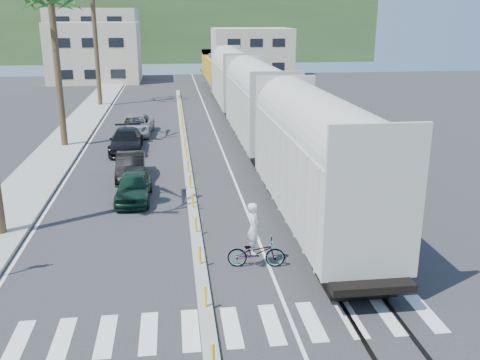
# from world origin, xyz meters

# --- Properties ---
(ground) EXTENTS (140.00, 140.00, 0.00)m
(ground) POSITION_xyz_m (0.00, 0.00, 0.00)
(ground) COLOR #28282B
(ground) RESTS_ON ground
(sidewalk) EXTENTS (3.00, 90.00, 0.15)m
(sidewalk) POSITION_xyz_m (-8.50, 25.00, 0.07)
(sidewalk) COLOR gray
(sidewalk) RESTS_ON ground
(rails) EXTENTS (1.56, 100.00, 0.06)m
(rails) POSITION_xyz_m (5.00, 28.00, 0.03)
(rails) COLOR black
(rails) RESTS_ON ground
(median) EXTENTS (0.45, 60.00, 0.85)m
(median) POSITION_xyz_m (0.00, 19.96, 0.09)
(median) COLOR gray
(median) RESTS_ON ground
(crosswalk) EXTENTS (14.00, 2.20, 0.01)m
(crosswalk) POSITION_xyz_m (0.00, -2.00, 0.01)
(crosswalk) COLOR silver
(crosswalk) RESTS_ON ground
(lane_markings) EXTENTS (9.42, 90.00, 0.01)m
(lane_markings) POSITION_xyz_m (-2.15, 25.00, 0.00)
(lane_markings) COLOR silver
(lane_markings) RESTS_ON ground
(freight_train) EXTENTS (3.00, 60.94, 5.85)m
(freight_train) POSITION_xyz_m (5.00, 25.64, 2.91)
(freight_train) COLOR #B8B5A9
(freight_train) RESTS_ON ground
(buildings) EXTENTS (38.00, 27.00, 10.00)m
(buildings) POSITION_xyz_m (-6.41, 71.66, 4.36)
(buildings) COLOR #BAB394
(buildings) RESTS_ON ground
(hillside) EXTENTS (80.00, 20.00, 12.00)m
(hillside) POSITION_xyz_m (0.00, 100.00, 6.00)
(hillside) COLOR #385628
(hillside) RESTS_ON ground
(car_lead) EXTENTS (1.84, 4.21, 1.41)m
(car_lead) POSITION_xyz_m (-2.81, 9.85, 0.70)
(car_lead) COLOR black
(car_lead) RESTS_ON ground
(car_second) EXTENTS (1.80, 4.46, 1.44)m
(car_second) POSITION_xyz_m (-3.19, 13.55, 0.72)
(car_second) COLOR black
(car_second) RESTS_ON ground
(car_third) EXTENTS (2.18, 5.19, 1.50)m
(car_third) POSITION_xyz_m (-3.92, 20.03, 0.75)
(car_third) COLOR black
(car_third) RESTS_ON ground
(car_rear) EXTENTS (3.26, 5.66, 1.47)m
(car_rear) POSITION_xyz_m (-3.61, 25.34, 0.73)
(car_rear) COLOR #B4B7BA
(car_rear) RESTS_ON ground
(cyclist) EXTENTS (1.24, 2.26, 2.45)m
(cyclist) POSITION_xyz_m (2.01, 1.85, 0.78)
(cyclist) COLOR #9EA0A5
(cyclist) RESTS_ON ground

